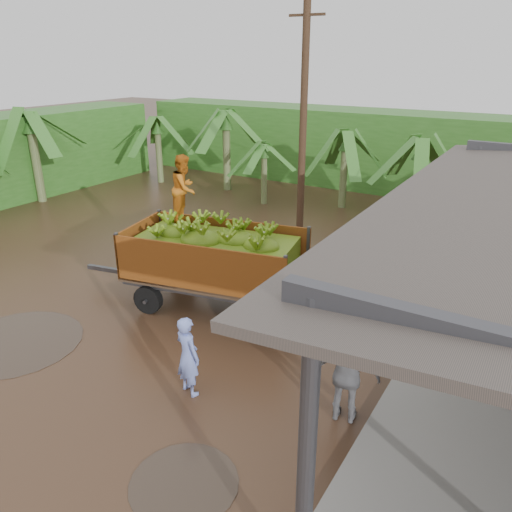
{
  "coord_description": "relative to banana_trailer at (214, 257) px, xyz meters",
  "views": [
    {
      "loc": [
        6.99,
        -7.51,
        6.06
      ],
      "look_at": [
        1.01,
        2.29,
        1.4
      ],
      "focal_mm": 35.0,
      "sensor_mm": 36.0,
      "label": 1
    }
  ],
  "objects": [
    {
      "name": "ground",
      "position": [
        -0.08,
        -1.8,
        -1.35
      ],
      "size": [
        100.0,
        100.0,
        0.0
      ],
      "primitive_type": "plane",
      "color": "black",
      "rests_on": "ground"
    },
    {
      "name": "hedge_north",
      "position": [
        -2.08,
        14.2,
        0.45
      ],
      "size": [
        22.0,
        3.0,
        3.6
      ],
      "primitive_type": "cube",
      "color": "#2D661E",
      "rests_on": "ground"
    },
    {
      "name": "banana_trailer",
      "position": [
        0.0,
        0.0,
        0.0
      ],
      "size": [
        6.19,
        2.95,
        3.75
      ],
      "rotation": [
        0.0,
        0.0,
        0.2
      ],
      "color": "#A85818",
      "rests_on": "ground"
    },
    {
      "name": "man_blue",
      "position": [
        1.67,
        -3.19,
        -0.54
      ],
      "size": [
        0.68,
        0.54,
        1.63
      ],
      "primitive_type": "imported",
      "rotation": [
        0.0,
        0.0,
        2.85
      ],
      "color": "#7B8FE1",
      "rests_on": "ground"
    },
    {
      "name": "man_grey",
      "position": [
        4.52,
        -2.35,
        -0.41
      ],
      "size": [
        1.17,
        0.69,
        1.88
      ],
      "primitive_type": "imported",
      "rotation": [
        0.0,
        0.0,
        3.36
      ],
      "color": "gray",
      "rests_on": "ground"
    },
    {
      "name": "utility_pole",
      "position": [
        -0.45,
        5.72,
        2.57
      ],
      "size": [
        1.2,
        0.24,
        7.73
      ],
      "color": "#47301E",
      "rests_on": "ground"
    },
    {
      "name": "banana_plants",
      "position": [
        -5.16,
        5.55,
        0.38
      ],
      "size": [
        24.18,
        20.81,
        4.04
      ],
      "color": "#2D661E",
      "rests_on": "ground"
    }
  ]
}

